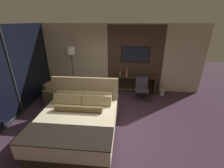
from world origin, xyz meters
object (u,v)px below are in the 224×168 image
desk (134,81)px  desk_chair (142,87)px  waste_bin (162,92)px  bed (78,122)px  tv (135,55)px  armchair_by_window (59,95)px  book (145,76)px  vase_tall (127,72)px  floor_lamp (71,55)px  vase_short (120,72)px

desk → desk_chair: 0.59m
desk_chair → waste_bin: bearing=22.3°
waste_bin → bed: bearing=-137.4°
tv → armchair_by_window: (-2.84, -1.29, -1.33)m
desk_chair → armchair_by_window: size_ratio=0.83×
waste_bin → book: bearing=169.0°
bed → vase_tall: bed is taller
bed → book: 3.42m
tv → armchair_by_window: tv is taller
bed → floor_lamp: bearing=110.0°
armchair_by_window → waste_bin: size_ratio=3.71×
bed → book: size_ratio=8.63×
armchair_by_window → book: (3.27, 1.08, 0.52)m
desk → floor_lamp: (-2.49, -0.30, 1.14)m
desk → desk_chair: desk_chair is taller
book → waste_bin: 1.01m
waste_bin → vase_short: bearing=174.7°
floor_lamp → vase_short: bearing=9.4°
desk → vase_short: bearing=178.9°
vase_short → desk: bearing=-1.1°
bed → armchair_by_window: bed is taller
bed → waste_bin: size_ratio=7.56×
tv → floor_lamp: size_ratio=0.58×
tv → book: size_ratio=4.63×
bed → tv: 3.56m
bed → waste_bin: (2.79, 2.56, -0.22)m
desk → armchair_by_window: (-2.84, -1.09, -0.25)m
desk_chair → floor_lamp: size_ratio=0.44×
desk_chair → vase_short: (-0.87, 0.53, 0.42)m
desk → desk_chair: bearing=-62.0°
book → waste_bin: book is taller
vase_short → armchair_by_window: bearing=-153.9°
armchair_by_window → waste_bin: (4.02, 0.94, -0.14)m
desk → tv: size_ratio=1.55×
desk → waste_bin: bearing=-7.4°
bed → book: (2.04, 2.71, 0.43)m
desk_chair → vase_short: bearing=148.8°
desk → armchair_by_window: bearing=-159.0°
bed → vase_tall: 2.98m
armchair_by_window → waste_bin: armchair_by_window is taller
tv → vase_short: size_ratio=3.89×
vase_tall → book: (0.75, 0.10, -0.19)m
floor_lamp → desk_chair: bearing=-4.4°
bed → armchair_by_window: size_ratio=2.04×
vase_short → bed: bearing=-110.5°
desk_chair → bed: bearing=-130.4°
vase_tall → armchair_by_window: bearing=-158.6°
vase_short → tv: bearing=17.9°
tv → vase_short: (-0.59, -0.19, -0.69)m
desk → vase_tall: vase_tall is taller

